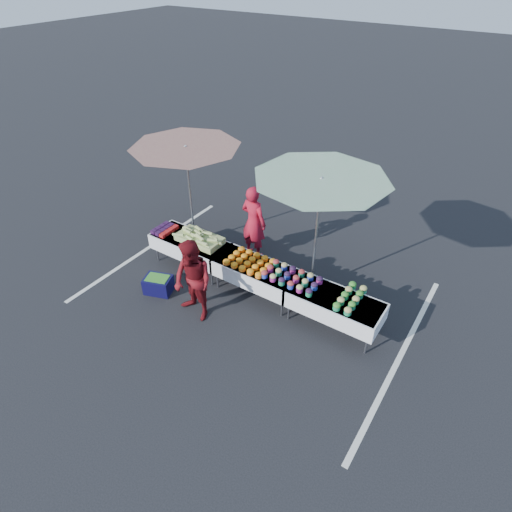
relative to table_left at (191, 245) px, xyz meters
The scene contains 17 objects.
ground 1.89m from the table_left, ahead, with size 80.00×80.00×0.00m, color black.
stripe_left 1.52m from the table_left, behind, with size 0.10×5.00×0.00m, color silver.
stripe_right 5.03m from the table_left, ahead, with size 0.10×5.00×0.00m, color silver.
table_left is the anchor object (origin of this frame).
table_center 1.80m from the table_left, ahead, with size 1.86×0.81×0.75m.
table_right 3.60m from the table_left, ahead, with size 1.86×0.81×0.75m.
berry_punnets 0.74m from the table_left, behind, with size 0.40×0.54×0.08m.
corn_pile 0.36m from the table_left, 10.28° to the left, with size 1.16×0.57×0.26m.
plastic_bags 0.47m from the table_left, 45.00° to the right, with size 0.30×0.25×0.05m, color white.
carrot_bowls 1.66m from the table_left, ahead, with size 0.95×0.69×0.11m.
potato_cups 2.66m from the table_left, ahead, with size 1.14×0.58×0.16m.
bean_baskets 3.87m from the table_left, ahead, with size 0.36×0.86×0.15m.
vendor 1.55m from the table_left, 51.29° to the left, with size 0.67×0.44×1.83m, color #B5142B.
customer 1.71m from the table_left, 46.82° to the right, with size 0.86×0.67×1.76m, color maroon.
umbrella_left 2.02m from the table_left, 127.21° to the left, with size 2.53×2.53×2.57m.
umbrella_right 3.40m from the table_left, 16.36° to the left, with size 3.17×3.17×2.70m.
storage_bin 1.18m from the table_left, 90.03° to the right, with size 0.68×0.59×0.38m.
Camera 1 is at (3.90, -5.88, 6.14)m, focal length 30.00 mm.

